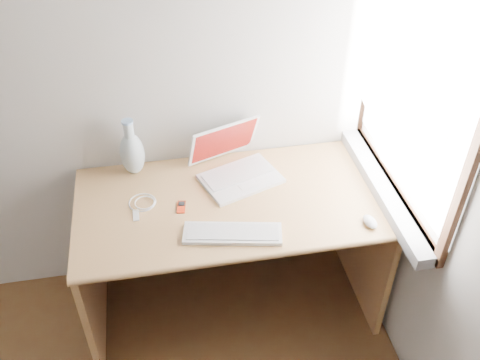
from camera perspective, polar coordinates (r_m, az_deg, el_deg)
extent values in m
cube|color=white|center=(2.33, 18.42, 9.32)|extent=(0.01, 0.90, 1.00)
cube|color=#959497|center=(2.59, 14.98, -0.87)|extent=(0.10, 0.96, 0.06)
cube|color=white|center=(2.28, 16.85, 9.89)|extent=(0.02, 0.84, 0.92)
cube|color=tan|center=(2.50, -0.93, -2.36)|extent=(1.44, 0.72, 0.03)
cube|color=tan|center=(2.78, -15.58, -9.90)|extent=(0.03, 0.68, 0.73)
cube|color=tan|center=(2.93, 13.00, -6.23)|extent=(0.03, 0.68, 0.73)
cube|color=tan|center=(2.93, -2.01, -1.75)|extent=(1.38, 0.03, 0.49)
cube|color=white|center=(2.59, 0.08, 0.16)|extent=(0.43, 0.36, 0.02)
cube|color=white|center=(2.58, 0.08, 0.34)|extent=(0.36, 0.24, 0.00)
cube|color=white|center=(2.62, -0.42, 3.95)|extent=(0.37, 0.21, 0.23)
cube|color=maroon|center=(2.62, -0.42, 3.95)|extent=(0.34, 0.18, 0.20)
cube|color=white|center=(2.31, -0.80, -5.73)|extent=(0.44, 0.21, 0.02)
cube|color=white|center=(2.30, -0.80, -5.54)|extent=(0.41, 0.17, 0.00)
ellipsoid|color=white|center=(2.42, 13.70, -4.34)|extent=(0.06, 0.10, 0.03)
cube|color=red|center=(2.46, -6.28, -2.88)|extent=(0.05, 0.09, 0.01)
cube|color=black|center=(2.46, -6.29, -2.81)|extent=(0.03, 0.03, 0.00)
torus|color=white|center=(2.51, -10.38, -2.37)|extent=(0.16, 0.16, 0.01)
cube|color=white|center=(2.45, -11.04, -3.71)|extent=(0.03, 0.07, 0.01)
ellipsoid|color=silver|center=(2.63, -11.41, 2.74)|extent=(0.12, 0.12, 0.22)
cylinder|color=silver|center=(2.55, -11.81, 5.26)|extent=(0.05, 0.05, 0.09)
cylinder|color=#96C1F0|center=(2.52, -11.94, 6.11)|extent=(0.05, 0.05, 0.01)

